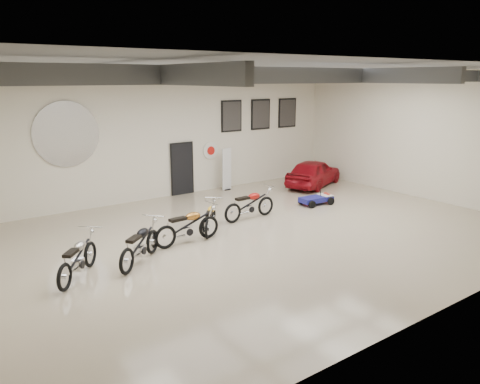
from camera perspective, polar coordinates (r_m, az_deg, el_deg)
floor at (r=14.55m, az=2.79°, el=-5.12°), size 16.00×12.00×0.01m
ceiling at (r=13.77m, az=3.04°, el=14.97°), size 16.00×12.00×0.01m
back_wall at (r=18.94m, az=-8.62°, el=6.92°), size 16.00×0.02×5.00m
right_wall at (r=19.92m, az=21.27°, el=6.48°), size 0.02×12.00×5.00m
ceiling_beams at (r=13.77m, az=3.02°, el=13.93°), size 15.80×11.80×0.32m
door at (r=19.35m, az=-7.09°, el=2.77°), size 0.92×0.08×2.10m
logo_plaque at (r=17.40m, az=-20.41°, el=6.62°), size 2.30×0.06×1.16m
poster_left at (r=20.40m, az=-1.05°, el=9.24°), size 1.05×0.08×1.35m
poster_mid at (r=21.35m, az=2.52°, el=9.44°), size 1.05×0.08×1.35m
poster_right at (r=22.38m, az=5.78°, el=9.58°), size 1.05×0.08×1.35m
oil_sign at (r=19.95m, az=-3.61°, el=5.07°), size 0.72×0.10×0.72m
banner_stand at (r=19.99m, az=-1.64°, el=2.82°), size 0.53×0.29×1.83m
motorcycle_silver at (r=11.93m, az=-19.21°, el=-7.53°), size 1.82×1.94×1.05m
motorcycle_black at (r=12.41m, az=-12.11°, el=-6.17°), size 2.01×1.80×1.08m
motorcycle_gold at (r=13.66m, az=-6.42°, el=-4.04°), size 2.14×0.76×1.10m
motorcycle_yellow at (r=14.62m, az=-3.63°, el=-3.10°), size 1.61×1.74×0.94m
motorcycle_red at (r=15.88m, az=1.19°, el=-1.44°), size 2.11×0.74×1.08m
go_kart at (r=18.07m, az=9.61°, el=-0.56°), size 1.68×0.87×0.59m
vintage_car at (r=21.02m, az=8.96°, el=2.35°), size 2.69×3.84×1.21m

